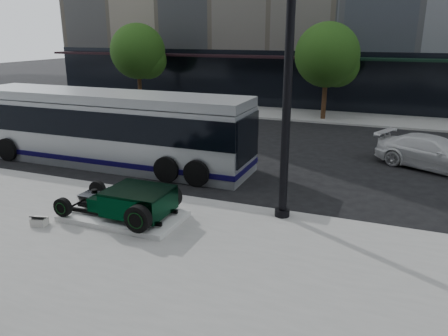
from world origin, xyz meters
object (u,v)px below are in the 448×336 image
at_px(hot_rod, 132,201).
at_px(white_sedan, 434,153).
at_px(lamppost, 287,90).
at_px(transit_bus, 108,128).

xyz_separation_m(hot_rod, white_sedan, (8.18, 8.86, -0.05)).
bearing_deg(hot_rod, white_sedan, 47.29).
xyz_separation_m(lamppost, white_sedan, (4.33, 7.01, -3.10)).
height_order(hot_rod, lamppost, lamppost).
bearing_deg(lamppost, white_sedan, 58.29).
bearing_deg(lamppost, transit_bus, 159.56).
relative_size(hot_rod, transit_bus, 0.27).
distance_m(hot_rod, white_sedan, 12.05).
bearing_deg(transit_bus, lamppost, -20.44).
relative_size(transit_bus, white_sedan, 2.72).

